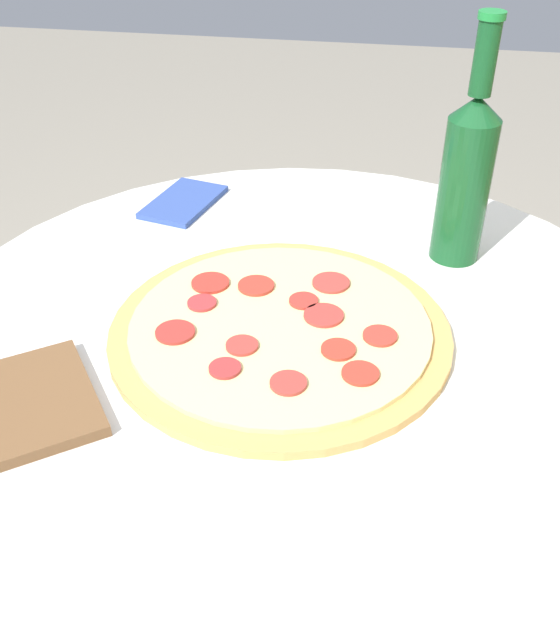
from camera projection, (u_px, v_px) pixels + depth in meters
name	position (u px, v px, depth m)	size (l,w,h in m)	color
table	(297.00, 455.00, 0.90)	(0.85, 0.85, 0.72)	silver
pizza	(280.00, 329.00, 0.76)	(0.37, 0.37, 0.02)	tan
beer_bottle	(466.00, 173.00, 0.84)	(0.06, 0.06, 0.29)	#144C23
napkin	(184.00, 202.00, 1.02)	(0.14, 0.11, 0.01)	#334C99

